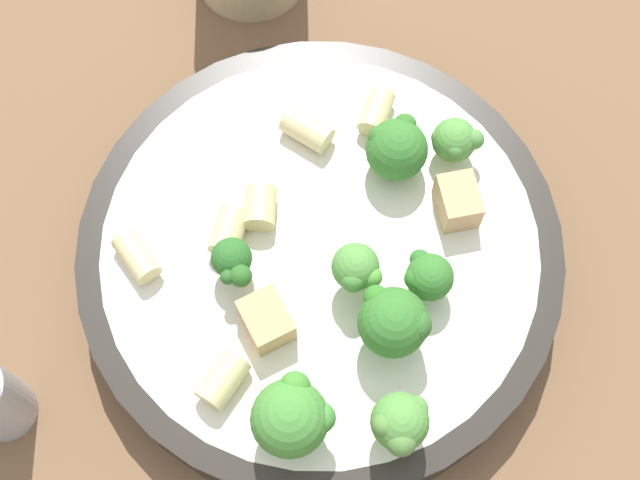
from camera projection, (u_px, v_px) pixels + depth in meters
name	position (u px, v px, depth m)	size (l,w,h in m)	color
ground_plane	(320.00, 268.00, 0.53)	(2.00, 2.00, 0.00)	brown
pasta_bowl	(320.00, 256.00, 0.51)	(0.27, 0.27, 0.03)	#28231E
broccoli_floret_0	(356.00, 269.00, 0.47)	(0.03, 0.03, 0.04)	#9EC175
broccoli_floret_1	(455.00, 141.00, 0.50)	(0.03, 0.03, 0.03)	#9EC175
broccoli_floret_2	(400.00, 423.00, 0.43)	(0.03, 0.03, 0.04)	#93B766
broccoli_floret_3	(396.00, 148.00, 0.50)	(0.04, 0.04, 0.04)	#9EC175
broccoli_floret_4	(395.00, 322.00, 0.45)	(0.04, 0.04, 0.05)	#93B766
broccoli_floret_5	(292.00, 417.00, 0.43)	(0.04, 0.04, 0.05)	#93B766
broccoli_floret_6	(234.00, 267.00, 0.47)	(0.02, 0.03, 0.03)	#93B766
broccoli_floret_7	(428.00, 277.00, 0.47)	(0.03, 0.03, 0.03)	#93B766
rigatoni_0	(376.00, 112.00, 0.52)	(0.02, 0.02, 0.03)	beige
rigatoni_1	(228.00, 231.00, 0.49)	(0.02, 0.02, 0.03)	beige
rigatoni_2	(137.00, 257.00, 0.49)	(0.02, 0.02, 0.03)	beige
rigatoni_3	(307.00, 130.00, 0.51)	(0.02, 0.02, 0.03)	beige
rigatoni_4	(260.00, 207.00, 0.50)	(0.02, 0.02, 0.02)	beige
rigatoni_5	(223.00, 380.00, 0.46)	(0.02, 0.02, 0.03)	beige
chicken_chunk_0	(266.00, 320.00, 0.47)	(0.03, 0.02, 0.02)	tan
chicken_chunk_1	(459.00, 205.00, 0.49)	(0.03, 0.02, 0.02)	tan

